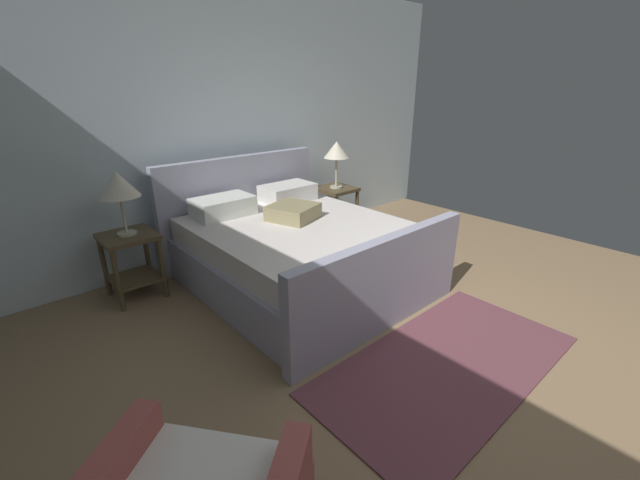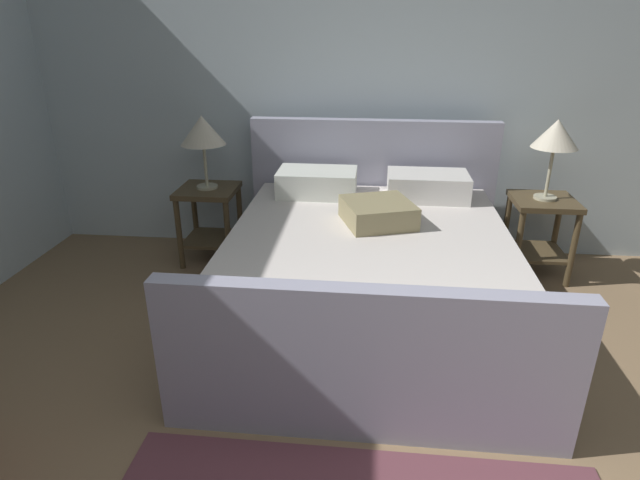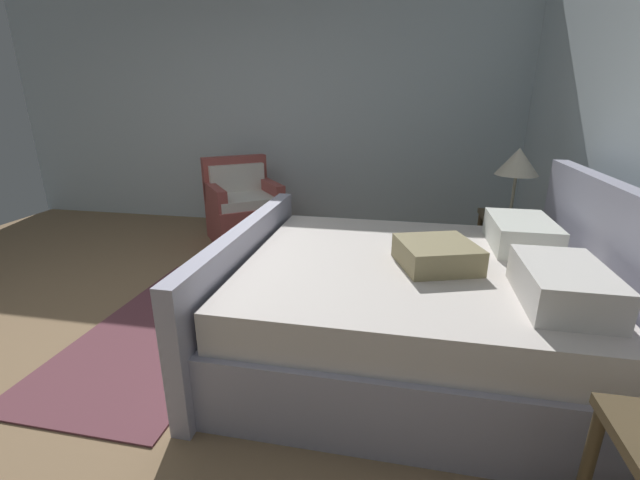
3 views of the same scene
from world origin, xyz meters
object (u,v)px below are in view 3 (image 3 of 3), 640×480
object	(u,v)px
bed	(414,304)
armchair	(243,209)
nightstand_left	(507,238)
table_lamp_left	(518,163)

from	to	relation	value
bed	armchair	bearing A→B (deg)	-136.78
bed	armchair	xyz separation A→B (m)	(-1.95, -1.83, 0.00)
bed	nightstand_left	distance (m)	1.47
bed	table_lamp_left	xyz separation A→B (m)	(-1.25, 0.77, 0.69)
armchair	table_lamp_left	bearing A→B (deg)	75.06
nightstand_left	armchair	xyz separation A→B (m)	(-0.70, -2.61, -0.06)
nightstand_left	table_lamp_left	bearing A→B (deg)	104.04
bed	nightstand_left	bearing A→B (deg)	148.28
bed	table_lamp_left	distance (m)	1.63
bed	armchair	distance (m)	2.67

